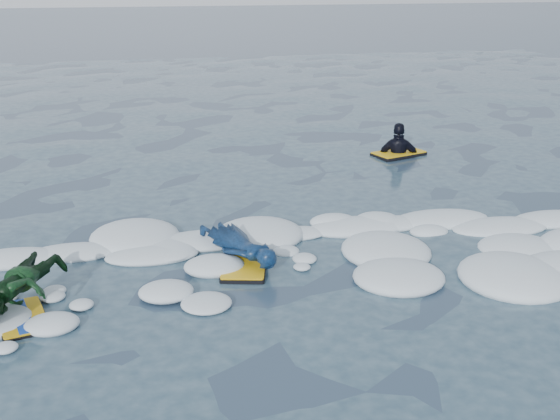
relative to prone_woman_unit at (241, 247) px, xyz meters
The scene contains 5 objects.
ground 1.13m from the prone_woman_unit, 59.68° to the right, with size 120.00×120.00×0.00m, color #172437.
foam_band 0.60m from the prone_woman_unit, ahead, with size 12.00×3.10×0.30m, color silver, non-canonical shape.
prone_woman_unit is the anchor object (origin of this frame).
prone_child_unit 2.55m from the prone_woman_unit, 160.30° to the right, with size 1.09×1.39×0.49m.
waiting_rider_unit 5.71m from the prone_woman_unit, 49.20° to the left, with size 1.11×0.83×1.48m.
Camera 1 is at (-1.79, -6.77, 3.37)m, focal length 45.00 mm.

